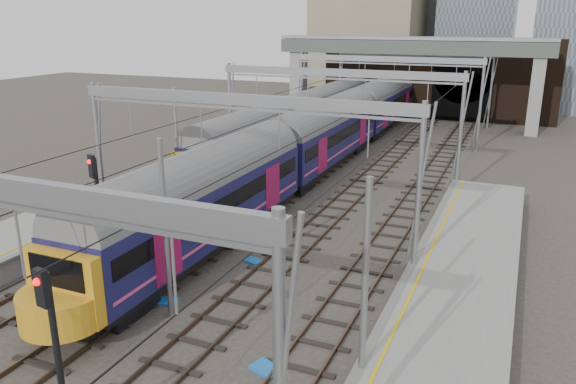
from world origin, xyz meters
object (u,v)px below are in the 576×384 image
at_px(train_main, 358,116).
at_px(signal_near_left, 98,201).
at_px(train_second, 299,122).
at_px(signal_near_centre, 54,342).
at_px(relay_cabinet, 46,291).

bearing_deg(train_main, signal_near_left, -95.45).
distance_m(train_second, signal_near_centre, 36.16).
relative_size(train_second, signal_near_left, 6.17).
bearing_deg(train_main, relay_cabinet, -95.23).
height_order(signal_near_centre, relay_cabinet, signal_near_centre).
distance_m(train_second, signal_near_left, 26.20).
xyz_separation_m(train_second, signal_near_centre, (7.68, -35.32, 0.77)).
height_order(signal_near_left, relay_cabinet, signal_near_left).
bearing_deg(signal_near_left, signal_near_centre, -30.02).
distance_m(signal_near_centre, relay_cabinet, 9.41).
distance_m(train_main, relay_cabinet, 33.94).
bearing_deg(train_second, relay_cabinet, -88.22).
relative_size(train_main, relay_cabinet, 64.29).
bearing_deg(signal_near_centre, train_main, 106.04).
bearing_deg(signal_near_centre, signal_near_left, 136.49).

